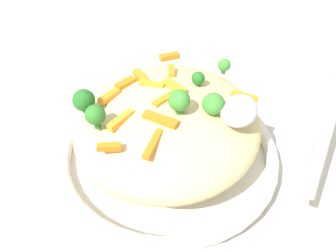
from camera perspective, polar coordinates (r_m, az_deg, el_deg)
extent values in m
plane|color=beige|center=(0.45, 0.00, -6.31)|extent=(2.40, 2.40, 0.00)
cylinder|color=white|center=(0.45, 0.00, -5.48)|extent=(0.27, 0.27, 0.02)
torus|color=white|center=(0.43, 0.00, -3.89)|extent=(0.29, 0.29, 0.02)
torus|color=black|center=(0.43, 0.00, -3.60)|extent=(0.28, 0.28, 0.00)
ellipsoid|color=#DBC689|center=(0.40, 0.00, 0.49)|extent=(0.24, 0.23, 0.08)
cube|color=orange|center=(0.39, 0.61, 7.07)|extent=(0.02, 0.04, 0.01)
cube|color=orange|center=(0.41, -7.56, 7.53)|extent=(0.03, 0.02, 0.01)
cube|color=orange|center=(0.39, -10.40, 5.23)|extent=(0.03, 0.02, 0.01)
cube|color=orange|center=(0.33, -10.43, -3.67)|extent=(0.02, 0.03, 0.01)
cube|color=orange|center=(0.42, -4.75, 8.55)|extent=(0.03, 0.03, 0.01)
cube|color=orange|center=(0.35, -1.38, 1.23)|extent=(0.01, 0.04, 0.01)
cube|color=orange|center=(0.33, -2.67, -3.15)|extent=(0.04, 0.01, 0.01)
cube|color=orange|center=(0.37, -0.13, 4.82)|extent=(0.04, 0.02, 0.01)
cube|color=orange|center=(0.40, -2.90, 7.45)|extent=(0.01, 0.03, 0.01)
cube|color=orange|center=(0.36, -8.37, 1.10)|extent=(0.04, 0.02, 0.01)
cube|color=orange|center=(0.40, 13.42, 5.00)|extent=(0.01, 0.03, 0.01)
cube|color=orange|center=(0.46, 0.27, 12.26)|extent=(0.03, 0.03, 0.01)
cube|color=orange|center=(0.43, 0.62, 9.65)|extent=(0.03, 0.02, 0.01)
cylinder|color=#296820|center=(0.35, -12.49, 0.40)|extent=(0.01, 0.01, 0.01)
sphere|color=#2D7A28|center=(0.35, -12.80, 1.96)|extent=(0.02, 0.02, 0.02)
cylinder|color=#377928|center=(0.36, 7.81, 2.26)|extent=(0.01, 0.01, 0.01)
sphere|color=#3D8E33|center=(0.36, 7.99, 3.74)|extent=(0.03, 0.03, 0.03)
cylinder|color=#205B1C|center=(0.40, 5.30, 7.41)|extent=(0.01, 0.01, 0.01)
sphere|color=#236B23|center=(0.40, 5.38, 8.44)|extent=(0.02, 0.02, 0.02)
cylinder|color=#377928|center=(0.35, 1.96, 2.91)|extent=(0.01, 0.01, 0.01)
sphere|color=#3D8E33|center=(0.35, 2.01, 4.60)|extent=(0.02, 0.02, 0.02)
cylinder|color=#377928|center=(0.44, 9.80, 9.60)|extent=(0.01, 0.01, 0.01)
sphere|color=#3D8E33|center=(0.43, 9.95, 10.64)|extent=(0.02, 0.02, 0.02)
cylinder|color=#205B1C|center=(0.38, -14.42, 3.01)|extent=(0.01, 0.01, 0.01)
sphere|color=#236B23|center=(0.37, -14.73, 4.44)|extent=(0.03, 0.03, 0.03)
ellipsoid|color=#B7B7BC|center=(0.36, 12.52, 2.77)|extent=(0.06, 0.04, 0.02)
cylinder|color=#B7B7BC|center=(0.33, 27.48, 4.11)|extent=(0.17, 0.02, 0.10)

